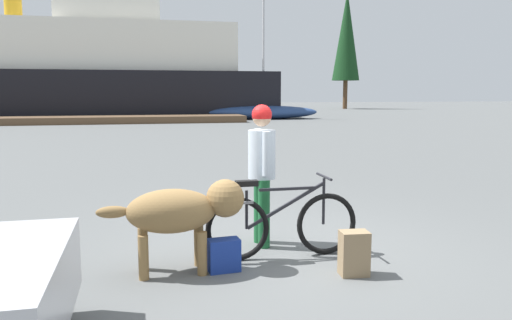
# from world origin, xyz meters

# --- Properties ---
(ground_plane) EXTENTS (160.00, 160.00, 0.00)m
(ground_plane) POSITION_xyz_m (0.00, 0.00, 0.00)
(ground_plane) COLOR #595B5B
(bicycle) EXTENTS (1.72, 0.44, 0.90)m
(bicycle) POSITION_xyz_m (-0.07, -0.24, 0.38)
(bicycle) COLOR black
(bicycle) RESTS_ON ground_plane
(person_cyclist) EXTENTS (0.32, 0.53, 1.67)m
(person_cyclist) POSITION_xyz_m (-0.17, 0.27, 1.00)
(person_cyclist) COLOR #19592D
(person_cyclist) RESTS_ON ground_plane
(dog) EXTENTS (1.47, 0.52, 0.94)m
(dog) POSITION_xyz_m (-1.17, -0.44, 0.63)
(dog) COLOR olive
(dog) RESTS_ON ground_plane
(backpack) EXTENTS (0.30, 0.23, 0.45)m
(backpack) POSITION_xyz_m (0.48, -0.93, 0.22)
(backpack) COLOR #8C7251
(backpack) RESTS_ON ground_plane
(handbag_pannier) EXTENTS (0.34, 0.21, 0.34)m
(handbag_pannier) POSITION_xyz_m (-0.76, -0.53, 0.17)
(handbag_pannier) COLOR navy
(handbag_pannier) RESTS_ON ground_plane
(dock_pier) EXTENTS (18.57, 2.78, 0.40)m
(dock_pier) POSITION_xyz_m (-4.54, 25.58, 0.20)
(dock_pier) COLOR brown
(dock_pier) RESTS_ON ground_plane
(ferry_boat) EXTENTS (27.75, 8.72, 8.77)m
(ferry_boat) POSITION_xyz_m (-5.94, 31.91, 3.09)
(ferry_boat) COLOR black
(ferry_boat) RESTS_ON ground_plane
(sailboat_moored) EXTENTS (7.56, 2.12, 7.87)m
(sailboat_moored) POSITION_xyz_m (6.65, 27.74, 0.49)
(sailboat_moored) COLOR navy
(sailboat_moored) RESTS_ON ground_plane
(pine_tree_far_left) EXTENTS (3.59, 3.59, 10.24)m
(pine_tree_far_left) POSITION_xyz_m (-8.02, 46.01, 6.19)
(pine_tree_far_left) COLOR #4C331E
(pine_tree_far_left) RESTS_ON ground_plane
(pine_tree_center) EXTENTS (3.68, 3.68, 12.45)m
(pine_tree_center) POSITION_xyz_m (-3.30, 44.22, 7.47)
(pine_tree_center) COLOR #4C331E
(pine_tree_center) RESTS_ON ground_plane
(pine_tree_far_right) EXTENTS (2.91, 2.91, 12.44)m
(pine_tree_far_right) POSITION_xyz_m (20.29, 46.12, 7.69)
(pine_tree_far_right) COLOR #4C331E
(pine_tree_far_right) RESTS_ON ground_plane
(pine_tree_mid_back) EXTENTS (3.33, 3.33, 10.59)m
(pine_tree_mid_back) POSITION_xyz_m (-0.49, 49.61, 6.49)
(pine_tree_mid_back) COLOR #4C331E
(pine_tree_mid_back) RESTS_ON ground_plane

